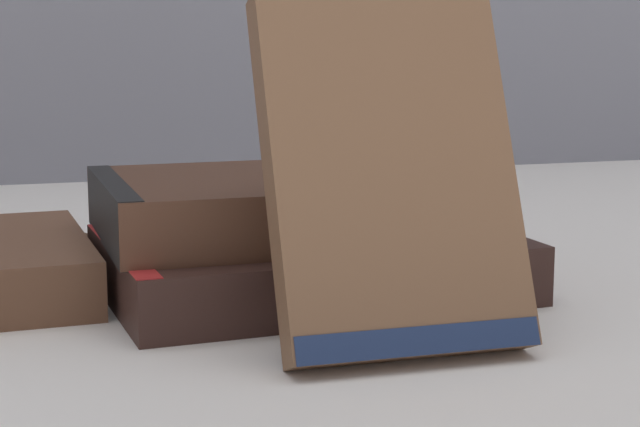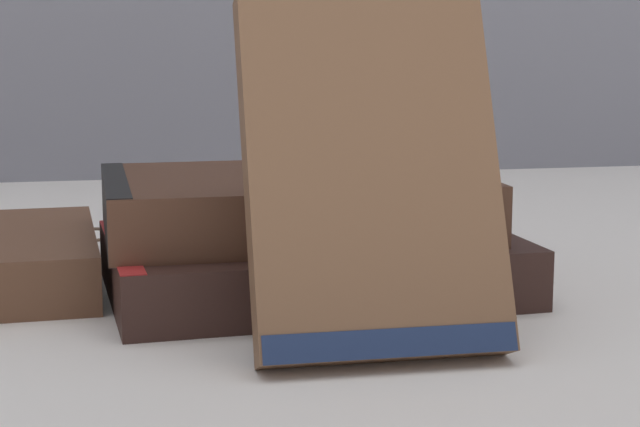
{
  "view_description": "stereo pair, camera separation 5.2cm",
  "coord_description": "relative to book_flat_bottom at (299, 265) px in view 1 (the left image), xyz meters",
  "views": [
    {
      "loc": [
        -0.17,
        -0.5,
        0.14
      ],
      "look_at": [
        -0.01,
        0.02,
        0.04
      ],
      "focal_mm": 60.0,
      "sensor_mm": 36.0,
      "label": 1
    },
    {
      "loc": [
        -0.12,
        -0.51,
        0.14
      ],
      "look_at": [
        -0.01,
        0.02,
        0.04
      ],
      "focal_mm": 60.0,
      "sensor_mm": 36.0,
      "label": 2
    }
  ],
  "objects": [
    {
      "name": "reading_glasses",
      "position": [
        -0.09,
        0.18,
        -0.01
      ],
      "size": [
        0.11,
        0.06,
        0.0
      ],
      "rotation": [
        0.0,
        0.0,
        -0.14
      ],
      "color": "#4C3828",
      "rests_on": "ground_plane"
    },
    {
      "name": "pocket_watch",
      "position": [
        0.02,
        0.02,
        0.05
      ],
      "size": [
        0.05,
        0.05,
        0.01
      ],
      "color": "silver",
      "rests_on": "book_flat_top"
    },
    {
      "name": "book_flat_bottom",
      "position": [
        0.0,
        0.0,
        0.0
      ],
      "size": [
        0.22,
        0.16,
        0.03
      ],
      "rotation": [
        0.0,
        0.0,
        0.07
      ],
      "color": "#331E19",
      "rests_on": "ground_plane"
    },
    {
      "name": "book_flat_top",
      "position": [
        -0.01,
        0.01,
        0.03
      ],
      "size": [
        0.2,
        0.14,
        0.03
      ],
      "rotation": [
        0.0,
        0.0,
        0.02
      ],
      "color": "#4C2D1E",
      "rests_on": "book_flat_bottom"
    },
    {
      "name": "book_leaning_front",
      "position": [
        0.01,
        -0.11,
        0.06
      ],
      "size": [
        0.11,
        0.08,
        0.16
      ],
      "rotation": [
        -0.4,
        0.0,
        0.0
      ],
      "color": "brown",
      "rests_on": "ground_plane"
    },
    {
      "name": "ground_plane",
      "position": [
        0.02,
        -0.03,
        -0.02
      ],
      "size": [
        3.0,
        3.0,
        0.0
      ],
      "primitive_type": "plane",
      "color": "white"
    }
  ]
}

